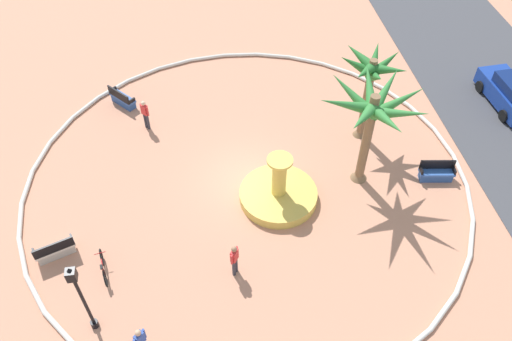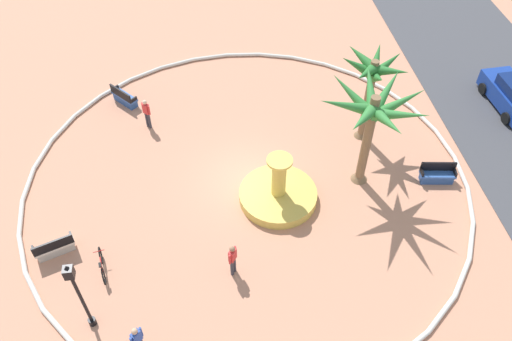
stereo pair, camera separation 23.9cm
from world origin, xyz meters
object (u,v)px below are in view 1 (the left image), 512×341
bicycle_red_frame (103,267)px  parked_car_leftmost (510,92)px  person_cyclist_photo (145,113)px  lamppost (81,294)px  bench_east (123,99)px  bench_west (55,251)px  fountain (278,194)px  palm_tree_by_curb (371,75)px  person_pedestrian_stroll (235,259)px  bench_north (436,173)px  palm_tree_near_fountain (373,111)px  person_cyclist_helmet (141,341)px

bicycle_red_frame → parked_car_leftmost: parked_car_leftmost is taller
bicycle_red_frame → person_cyclist_photo: size_ratio=1.00×
lamppost → parked_car_leftmost: size_ratio=0.94×
bench_east → bench_west: same height
bench_west → parked_car_leftmost: 23.50m
fountain → palm_tree_by_curb: size_ratio=0.73×
palm_tree_by_curb → bench_west: bearing=-69.9°
bench_west → palm_tree_by_curb: bearing=110.1°
bench_west → person_cyclist_photo: (-7.31, 3.70, 0.61)m
lamppost → person_pedestrian_stroll: (-1.48, 5.34, -1.28)m
palm_tree_by_curb → person_pedestrian_stroll: size_ratio=2.77×
palm_tree_by_curb → bicycle_red_frame: size_ratio=2.78×
lamppost → person_pedestrian_stroll: bearing=105.5°
bench_north → lamppost: bearing=-71.2°
palm_tree_near_fountain → person_pedestrian_stroll: 8.19m
palm_tree_near_fountain → bicycle_red_frame: size_ratio=2.98×
bicycle_red_frame → palm_tree_by_curb: bearing=117.3°
person_pedestrian_stroll → bench_east: bearing=-157.6°
bench_east → palm_tree_by_curb: bearing=70.5°
bicycle_red_frame → parked_car_leftmost: (-7.49, 20.66, 0.40)m
palm_tree_near_fountain → person_cyclist_photo: bearing=-117.1°
bicycle_red_frame → parked_car_leftmost: size_ratio=0.42×
bench_west → person_cyclist_helmet: size_ratio=1.00×
bicycle_red_frame → person_cyclist_photo: person_cyclist_photo is taller
fountain → palm_tree_near_fountain: palm_tree_near_fountain is taller
bench_west → lamppost: bearing=27.0°
lamppost → person_cyclist_photo: 10.93m
person_pedestrian_stroll → parked_car_leftmost: person_pedestrian_stroll is taller
palm_tree_by_curb → person_cyclist_photo: 11.06m
palm_tree_near_fountain → person_pedestrian_stroll: palm_tree_near_fountain is taller
palm_tree_by_curb → person_cyclist_photo: (-2.10, -10.51, -2.71)m
person_cyclist_photo → lamppost: bearing=-10.5°
bicycle_red_frame → bench_west: bearing=-119.8°
person_cyclist_photo → palm_tree_by_curb: bearing=78.7°
bench_north → person_cyclist_helmet: bearing=-64.1°
person_cyclist_photo → parked_car_leftmost: (0.93, 18.92, -0.18)m
palm_tree_by_curb → person_cyclist_helmet: (9.89, -10.70, -2.74)m
person_cyclist_helmet → fountain: bearing=137.0°
palm_tree_near_fountain → person_pedestrian_stroll: (4.23, -6.33, -3.03)m
fountain → lamppost: size_ratio=0.91×
bicycle_red_frame → person_pedestrian_stroll: person_pedestrian_stroll is taller
person_pedestrian_stroll → bench_north: bearing=110.5°
palm_tree_near_fountain → bicycle_red_frame: bearing=-73.1°
bench_north → lamppost: lamppost is taller
palm_tree_by_curb → bench_north: 5.44m
palm_tree_by_curb → fountain: bearing=-53.4°
bench_east → person_cyclist_photo: bearing=31.5°
lamppost → person_cyclist_helmet: (1.33, 1.79, -1.30)m
palm_tree_by_curb → lamppost: size_ratio=1.24×
person_cyclist_helmet → person_cyclist_photo: size_ratio=0.98×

